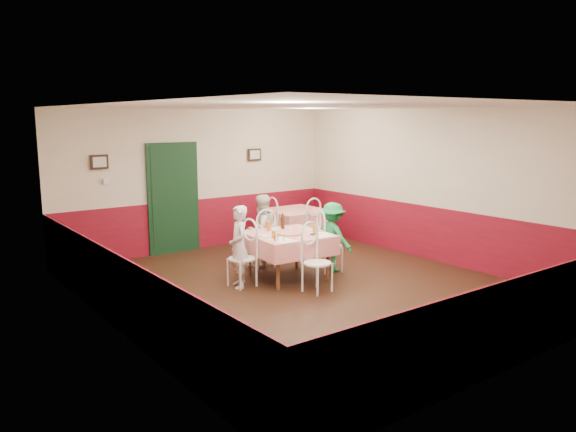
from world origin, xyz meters
TOP-DOWN VIEW (x-y plane):
  - floor at (0.00, 0.00)m, footprint 7.00×7.00m
  - ceiling at (0.00, 0.00)m, footprint 7.00×7.00m
  - back_wall at (0.00, 3.50)m, footprint 6.00×0.10m
  - front_wall at (0.00, -3.50)m, footprint 6.00×0.10m
  - left_wall at (-3.00, 0.00)m, footprint 0.10×7.00m
  - right_wall at (3.00, 0.00)m, footprint 0.10×7.00m
  - wainscot_back at (0.00, 3.48)m, footprint 6.00×0.03m
  - wainscot_front at (0.00, -3.48)m, footprint 6.00×0.03m
  - wainscot_left at (-2.98, 0.00)m, footprint 0.03×7.00m
  - wainscot_right at (2.98, 0.00)m, footprint 0.03×7.00m
  - door at (-0.60, 3.45)m, footprint 0.96×0.06m
  - picture_left at (-2.00, 3.45)m, footprint 0.32×0.03m
  - picture_right at (1.30, 3.45)m, footprint 0.32×0.03m
  - thermostat at (-1.90, 3.45)m, footprint 0.10×0.03m
  - main_table at (0.09, 0.64)m, footprint 1.32×1.32m
  - second_table at (1.65, 2.47)m, footprint 1.15×1.15m
  - chair_left at (-0.75, 0.71)m, footprint 0.46×0.46m
  - chair_right at (0.94, 0.56)m, footprint 0.53×0.53m
  - chair_far at (0.17, 1.48)m, footprint 0.51×0.51m
  - chair_near at (0.02, -0.21)m, footprint 0.47×0.47m
  - chair_second_a at (0.90, 2.47)m, footprint 0.43×0.43m
  - chair_second_b at (1.65, 1.72)m, footprint 0.43×0.43m
  - pizza at (0.08, 0.56)m, footprint 0.44×0.44m
  - plate_left at (-0.30, 0.69)m, footprint 0.27×0.27m
  - plate_right at (0.53, 0.58)m, footprint 0.27×0.27m
  - plate_far at (0.10, 1.04)m, footprint 0.27×0.27m
  - glass_a at (-0.34, 0.43)m, footprint 0.07×0.07m
  - glass_b at (0.47, 0.41)m, footprint 0.08×0.08m
  - glass_c at (-0.02, 1.02)m, footprint 0.08×0.08m
  - beer_bottle at (0.25, 1.00)m, footprint 0.07×0.07m
  - shaker_a at (-0.37, 0.27)m, footprint 0.04×0.04m
  - shaker_b at (-0.30, 0.22)m, footprint 0.04×0.04m
  - shaker_c at (-0.41, 0.30)m, footprint 0.04×0.04m
  - menu_left at (-0.28, 0.28)m, footprint 0.32×0.41m
  - menu_right at (0.46, 0.23)m, footprint 0.40×0.47m
  - wallet at (0.36, 0.29)m, footprint 0.12×0.10m
  - diner_left at (-0.80, 0.72)m, footprint 0.45×0.55m
  - diner_far at (0.17, 1.53)m, footprint 0.68×0.56m
  - diner_right at (0.99, 0.56)m, footprint 0.56×0.84m

SIDE VIEW (x-z plane):
  - floor at x=0.00m, z-range 0.00..0.00m
  - main_table at x=0.09m, z-range -0.01..0.76m
  - second_table at x=1.65m, z-range -0.01..0.76m
  - chair_left at x=-0.75m, z-range 0.00..0.90m
  - chair_right at x=0.94m, z-range 0.00..0.90m
  - chair_far at x=0.17m, z-range 0.00..0.90m
  - chair_near at x=0.02m, z-range 0.00..0.90m
  - chair_second_a at x=0.90m, z-range 0.00..0.90m
  - chair_second_b at x=1.65m, z-range 0.00..0.90m
  - wainscot_back at x=0.00m, z-range 0.00..1.00m
  - wainscot_front at x=0.00m, z-range 0.00..1.00m
  - wainscot_left at x=-2.98m, z-range 0.00..1.00m
  - wainscot_right at x=2.98m, z-range 0.00..1.00m
  - diner_right at x=0.99m, z-range 0.00..1.20m
  - diner_left at x=-0.80m, z-range 0.00..1.29m
  - diner_far at x=0.17m, z-range 0.00..1.29m
  - menu_left at x=-0.28m, z-range 0.76..0.76m
  - menu_right at x=0.46m, z-range 0.76..0.76m
  - plate_left at x=-0.30m, z-range 0.76..0.77m
  - plate_right at x=0.53m, z-range 0.76..0.77m
  - plate_far at x=0.10m, z-range 0.76..0.77m
  - wallet at x=0.36m, z-range 0.76..0.78m
  - pizza at x=0.08m, z-range 0.76..0.79m
  - shaker_a at x=-0.37m, z-range 0.76..0.85m
  - shaker_b at x=-0.30m, z-range 0.76..0.85m
  - shaker_c at x=-0.41m, z-range 0.76..0.85m
  - glass_a at x=-0.34m, z-range 0.76..0.88m
  - glass_b at x=0.47m, z-range 0.76..0.89m
  - glass_c at x=-0.02m, z-range 0.76..0.90m
  - beer_bottle at x=0.25m, z-range 0.76..1.00m
  - door at x=-0.60m, z-range 0.00..2.10m
  - back_wall at x=0.00m, z-range 0.00..2.80m
  - front_wall at x=0.00m, z-range 0.00..2.80m
  - left_wall at x=-3.00m, z-range 0.00..2.80m
  - right_wall at x=3.00m, z-range 0.00..2.80m
  - thermostat at x=-1.90m, z-range 1.45..1.55m
  - picture_left at x=-2.00m, z-range 1.72..1.98m
  - picture_right at x=1.30m, z-range 1.72..1.98m
  - ceiling at x=0.00m, z-range 2.80..2.80m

